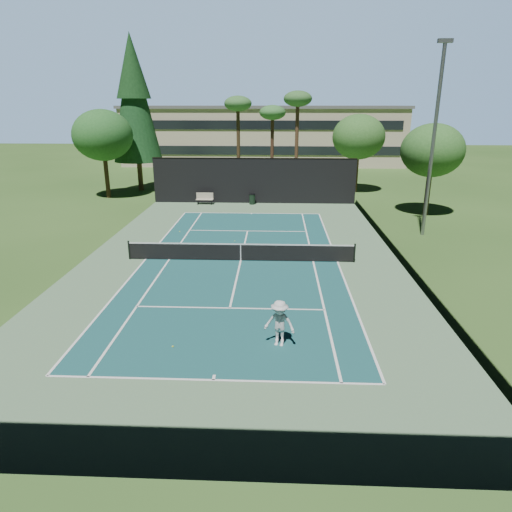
{
  "coord_description": "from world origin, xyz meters",
  "views": [
    {
      "loc": [
        1.93,
        -24.49,
        8.46
      ],
      "look_at": [
        1.0,
        -3.0,
        1.3
      ],
      "focal_mm": 32.0,
      "sensor_mm": 36.0,
      "label": 1
    }
  ],
  "objects": [
    {
      "name": "ground",
      "position": [
        0.0,
        0.0,
        0.0
      ],
      "size": [
        160.0,
        160.0,
        0.0
      ],
      "primitive_type": "plane",
      "color": "#30551F",
      "rests_on": "ground"
    },
    {
      "name": "apron_slab",
      "position": [
        0.0,
        0.0,
        0.01
      ],
      "size": [
        18.0,
        32.0,
        0.01
      ],
      "primitive_type": "cube",
      "color": "#587E58",
      "rests_on": "ground"
    },
    {
      "name": "court_surface",
      "position": [
        0.0,
        0.0,
        0.01
      ],
      "size": [
        10.97,
        23.77,
        0.01
      ],
      "primitive_type": "cube",
      "color": "#194F50",
      "rests_on": "ground"
    },
    {
      "name": "court_lines",
      "position": [
        0.0,
        0.0,
        0.02
      ],
      "size": [
        11.07,
        23.87,
        0.01
      ],
      "color": "white",
      "rests_on": "ground"
    },
    {
      "name": "tennis_net",
      "position": [
        0.0,
        0.0,
        0.56
      ],
      "size": [
        12.9,
        0.1,
        1.1
      ],
      "color": "black",
      "rests_on": "ground"
    },
    {
      "name": "fence",
      "position": [
        0.0,
        0.06,
        2.01
      ],
      "size": [
        18.04,
        32.05,
        4.03
      ],
      "color": "black",
      "rests_on": "ground"
    },
    {
      "name": "player",
      "position": [
        2.14,
        -9.5,
        0.89
      ],
      "size": [
        1.28,
        0.93,
        1.78
      ],
      "primitive_type": "imported",
      "rotation": [
        0.0,
        0.0,
        -0.26
      ],
      "color": "silver",
      "rests_on": "ground"
    },
    {
      "name": "tennis_ball_a",
      "position": [
        -1.76,
        -9.84,
        0.04
      ],
      "size": [
        0.07,
        0.07,
        0.07
      ],
      "primitive_type": "sphere",
      "color": "#C4D02F",
      "rests_on": "ground"
    },
    {
      "name": "tennis_ball_b",
      "position": [
        0.29,
        0.94,
        0.03
      ],
      "size": [
        0.07,
        0.07,
        0.07
      ],
      "primitive_type": "sphere",
      "color": "yellow",
      "rests_on": "ground"
    },
    {
      "name": "tennis_ball_c",
      "position": [
        -0.69,
        3.82,
        0.03
      ],
      "size": [
        0.06,
        0.06,
        0.06
      ],
      "primitive_type": "sphere",
      "color": "#C0E033",
      "rests_on": "ground"
    },
    {
      "name": "tennis_ball_d",
      "position": [
        -4.73,
        5.96,
        0.03
      ],
      "size": [
        0.07,
        0.07,
        0.07
      ],
      "primitive_type": "sphere",
      "color": "yellow",
      "rests_on": "ground"
    },
    {
      "name": "park_bench",
      "position": [
        -4.36,
        15.33,
        0.55
      ],
      "size": [
        1.5,
        0.45,
        1.02
      ],
      "color": "beige",
      "rests_on": "ground"
    },
    {
      "name": "trash_bin",
      "position": [
        -0.14,
        15.48,
        0.48
      ],
      "size": [
        0.56,
        0.56,
        0.95
      ],
      "color": "black",
      "rests_on": "ground"
    },
    {
      "name": "pine_tree",
      "position": [
        -12.0,
        22.0,
        9.55
      ],
      "size": [
        4.8,
        4.8,
        15.0
      ],
      "color": "#4B3820",
      "rests_on": "ground"
    },
    {
      "name": "palm_a",
      "position": [
        -2.0,
        24.0,
        8.19
      ],
      "size": [
        2.8,
        2.8,
        9.32
      ],
      "color": "#402D1B",
      "rests_on": "ground"
    },
    {
      "name": "palm_b",
      "position": [
        1.5,
        26.0,
        7.36
      ],
      "size": [
        2.8,
        2.8,
        8.42
      ],
      "color": "#442A1D",
      "rests_on": "ground"
    },
    {
      "name": "palm_c",
      "position": [
        4.0,
        23.0,
        8.6
      ],
      "size": [
        2.8,
        2.8,
        9.77
      ],
      "color": "#4F3322",
      "rests_on": "ground"
    },
    {
      "name": "decid_tree_a",
      "position": [
        10.0,
        22.0,
        5.42
      ],
      "size": [
        5.12,
        5.12,
        7.62
      ],
      "color": "#4A3520",
      "rests_on": "ground"
    },
    {
      "name": "decid_tree_b",
      "position": [
        14.0,
        12.0,
        5.08
      ],
      "size": [
        4.8,
        4.8,
        7.14
      ],
      "color": "#4F3A21",
      "rests_on": "ground"
    },
    {
      "name": "decid_tree_c",
      "position": [
        -14.0,
        18.0,
        5.76
      ],
      "size": [
        5.44,
        5.44,
        8.09
      ],
      "color": "#46311E",
      "rests_on": "ground"
    },
    {
      "name": "campus_building",
      "position": [
        0.0,
        45.98,
        4.21
      ],
      "size": [
        40.5,
        12.5,
        8.3
      ],
      "color": "#C3B297",
      "rests_on": "ground"
    },
    {
      "name": "light_pole",
      "position": [
        12.0,
        6.0,
        6.46
      ],
      "size": [
        0.9,
        0.25,
        12.22
      ],
      "color": "gray",
      "rests_on": "ground"
    }
  ]
}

